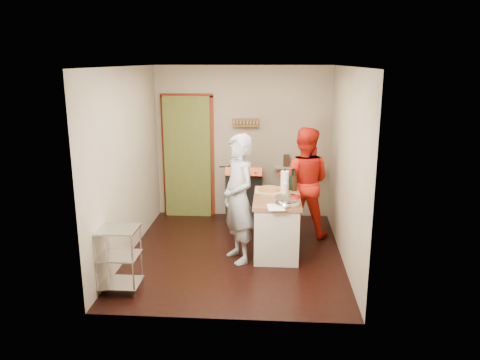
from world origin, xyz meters
name	(u,v)px	position (x,y,z in m)	size (l,w,h in m)	color
floor	(235,253)	(0.00, 0.00, 0.00)	(3.50, 3.50, 0.00)	black
back_wall	(206,151)	(-0.64, 1.78, 1.13)	(3.00, 0.44, 2.60)	tan
left_wall	(127,163)	(-1.50, 0.00, 1.30)	(0.04, 3.50, 2.60)	tan
right_wall	(346,166)	(1.50, 0.00, 1.30)	(0.04, 3.50, 2.60)	tan
ceiling	(235,66)	(0.00, 0.00, 2.61)	(3.00, 3.50, 0.02)	white
stove	(244,195)	(0.05, 1.42, 0.45)	(0.60, 0.63, 1.00)	black
wire_shelving	(119,257)	(-1.28, -1.20, 0.44)	(0.48, 0.40, 0.80)	silver
island	(277,223)	(0.59, 0.10, 0.45)	(0.65, 1.21, 1.14)	beige
person_stripe	(238,199)	(0.06, -0.21, 0.88)	(0.64, 0.42, 1.75)	#9D9DA1
person_red	(304,182)	(1.00, 0.83, 0.85)	(0.83, 0.65, 1.71)	#B8180C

